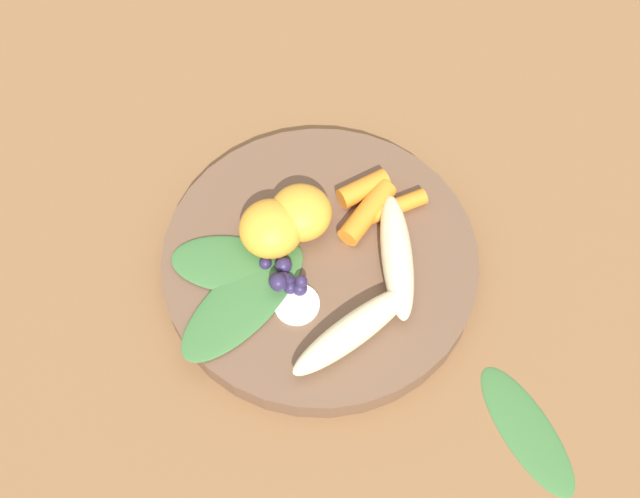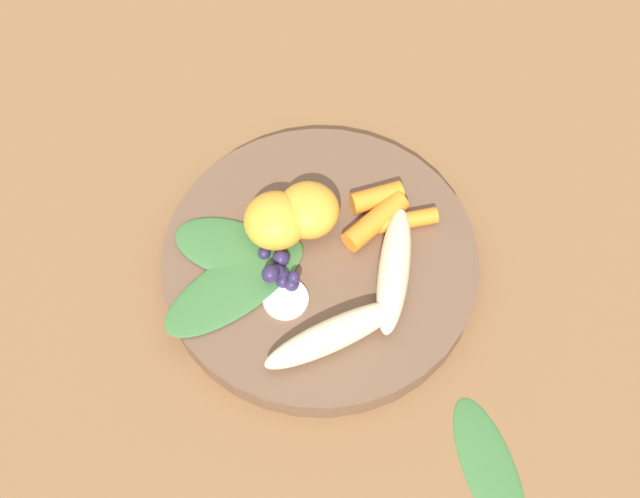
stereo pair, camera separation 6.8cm
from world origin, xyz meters
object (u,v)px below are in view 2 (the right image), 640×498
at_px(banana_peeled_right, 333,335).
at_px(orange_segment_near, 276,220).
at_px(kale_leaf_stray, 490,468).
at_px(banana_peeled_left, 394,269).
at_px(bowl, 320,261).

xyz_separation_m(banana_peeled_right, orange_segment_near, (0.06, -0.10, 0.01)).
bearing_deg(orange_segment_near, kale_leaf_stray, 138.37).
relative_size(banana_peeled_left, orange_segment_near, 2.19).
bearing_deg(orange_segment_near, banana_peeled_left, 164.55).
xyz_separation_m(bowl, banana_peeled_left, (-0.06, 0.01, 0.03)).
height_order(bowl, kale_leaf_stray, bowl).
distance_m(orange_segment_near, kale_leaf_stray, 0.27).
bearing_deg(banana_peeled_right, kale_leaf_stray, -64.86).
distance_m(banana_peeled_left, kale_leaf_stray, 0.18).
xyz_separation_m(banana_peeled_left, orange_segment_near, (0.11, -0.03, 0.01)).
distance_m(bowl, orange_segment_near, 0.06).
distance_m(banana_peeled_left, orange_segment_near, 0.11).
xyz_separation_m(orange_segment_near, kale_leaf_stray, (-0.20, 0.17, -0.04)).
bearing_deg(banana_peeled_left, banana_peeled_right, 147.81).
relative_size(banana_peeled_right, kale_leaf_stray, 1.01).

